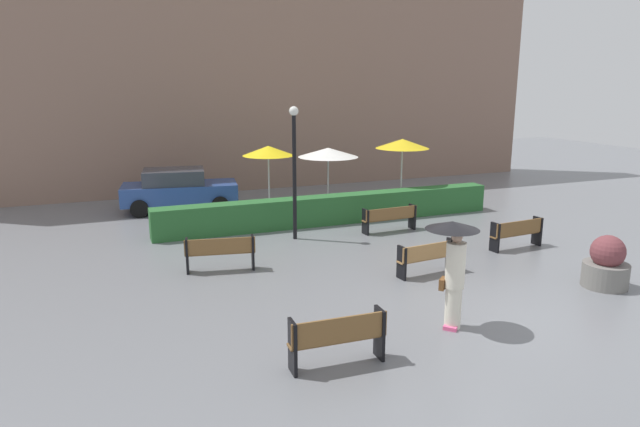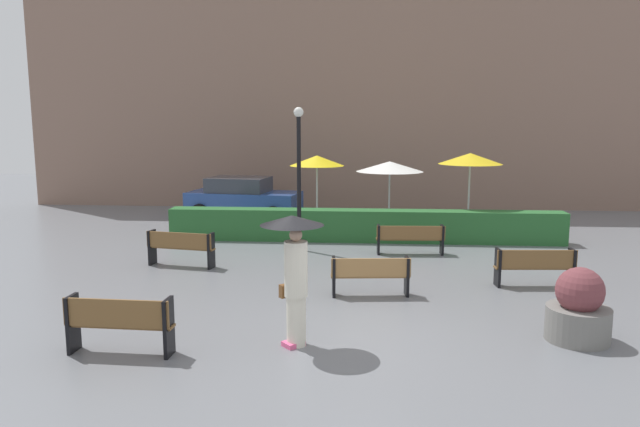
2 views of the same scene
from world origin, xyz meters
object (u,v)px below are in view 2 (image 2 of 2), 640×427
patio_umbrella_white (390,167)px  planter_pot (579,309)px  bench_back_row (410,237)px  patio_umbrella_yellow (317,161)px  patio_umbrella_yellow_far (470,159)px  parked_car (243,197)px  bench_far_left (180,246)px  lamp_post (299,164)px  bench_far_right (535,265)px  pedestrian_with_umbrella (294,260)px  bench_mid_center (371,273)px  bench_near_left (119,321)px

patio_umbrella_white → planter_pot: bearing=-75.3°
planter_pot → patio_umbrella_white: bearing=104.7°
bench_back_row → patio_umbrella_yellow: 5.15m
patio_umbrella_yellow_far → parked_car: patio_umbrella_yellow_far is taller
bench_far_left → lamp_post: 4.04m
bench_far_right → patio_umbrella_yellow: patio_umbrella_yellow is taller
lamp_post → pedestrian_with_umbrella: bearing=-84.1°
patio_umbrella_yellow_far → parked_car: (-7.96, 2.79, -1.66)m
bench_far_right → bench_far_left: bench_far_left is taller
pedestrian_with_umbrella → bench_far_right: bearing=37.9°
planter_pot → patio_umbrella_yellow_far: bearing=91.6°
bench_back_row → patio_umbrella_yellow: size_ratio=0.75×
bench_far_right → patio_umbrella_white: 7.99m
bench_far_left → bench_back_row: size_ratio=0.95×
bench_mid_center → parked_car: 10.87m
bench_far_right → bench_near_left: size_ratio=1.04×
bench_near_left → patio_umbrella_yellow: patio_umbrella_yellow is taller
bench_far_left → bench_near_left: bearing=-81.7°
lamp_post → bench_mid_center: bearing=-65.4°
bench_mid_center → patio_umbrella_white: (0.70, 8.25, 1.63)m
parked_car → planter_pot: bearing=-55.7°
bench_far_right → patio_umbrella_yellow_far: bearing=94.5°
bench_mid_center → patio_umbrella_white: 8.43m
patio_umbrella_white → bench_near_left: bearing=-111.7°
pedestrian_with_umbrella → bench_mid_center: bearing=65.9°
patio_umbrella_white → parked_car: (-5.47, 1.52, -1.31)m
patio_umbrella_yellow_far → bench_far_right: bearing=-85.5°
bench_near_left → bench_mid_center: size_ratio=1.02×
patio_umbrella_yellow_far → lamp_post: bearing=-153.5°
bench_mid_center → patio_umbrella_white: bearing=85.2°
bench_near_left → patio_umbrella_white: size_ratio=0.74×
parked_car → lamp_post: bearing=-62.8°
bench_far_left → planter_pot: size_ratio=1.43×
bench_far_left → parked_car: size_ratio=0.41×
patio_umbrella_white → bench_back_row: bearing=-84.1°
bench_far_left → parked_car: bearing=89.9°
lamp_post → bench_back_row: bearing=-6.2°
bench_mid_center → parked_car: (-4.77, 9.76, 0.32)m
bench_near_left → patio_umbrella_yellow_far: (7.15, 10.44, 1.93)m
patio_umbrella_white → parked_car: bearing=164.5°
lamp_post → parked_car: (-2.76, 5.38, -1.66)m
planter_pot → lamp_post: size_ratio=0.31×
bench_far_left → patio_umbrella_yellow: 6.67m
bench_mid_center → bench_back_row: bench_mid_center is taller
bench_far_left → patio_umbrella_white: patio_umbrella_white is taller
patio_umbrella_white → bench_mid_center: bearing=-94.8°
bench_mid_center → patio_umbrella_yellow: (-1.78, 7.87, 1.84)m
bench_mid_center → pedestrian_with_umbrella: (-1.26, -2.83, 0.93)m
lamp_post → patio_umbrella_yellow_far: lamp_post is taller
lamp_post → patio_umbrella_white: bearing=55.0°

